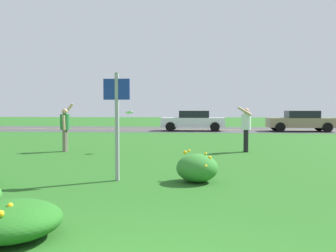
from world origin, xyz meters
TOP-DOWN VIEW (x-y plane):
  - ground_plane at (0.00, 12.83)m, footprint 120.00×120.00m
  - highway_strip at (0.00, 25.65)m, footprint 120.00×8.25m
  - highway_center_stripe at (0.00, 25.65)m, footprint 120.00×0.16m
  - daylily_clump_front_left at (-1.56, 1.57)m, footprint 1.20×1.19m
  - daylily_clump_near_camera at (0.56, 5.13)m, footprint 0.87×0.88m
  - sign_post_near_path at (-1.14, 5.12)m, footprint 0.56×0.10m
  - person_thrower_green_shirt at (-4.30, 10.29)m, footprint 0.42×0.51m
  - person_catcher_white_shirt at (2.20, 10.78)m, footprint 0.51×0.51m
  - frisbee_white at (-1.95, 10.38)m, footprint 0.28×0.26m
  - car_tan_center_left at (7.46, 23.80)m, footprint 4.50×2.00m
  - car_white_center_right at (-0.05, 23.80)m, footprint 4.50×2.00m

SIDE VIEW (x-z plane):
  - ground_plane at x=0.00m, z-range 0.00..0.00m
  - highway_strip at x=0.00m, z-range 0.00..0.01m
  - highway_center_stripe at x=0.00m, z-range 0.01..0.01m
  - daylily_clump_front_left at x=-1.56m, z-range -0.01..0.45m
  - daylily_clump_near_camera at x=0.56m, z-range -0.03..0.62m
  - car_tan_center_left at x=7.46m, z-range 0.01..1.46m
  - car_white_center_right at x=-0.05m, z-range 0.01..1.46m
  - person_thrower_green_shirt at x=-4.30m, z-range 0.06..1.81m
  - person_catcher_white_shirt at x=2.20m, z-range 0.12..1.76m
  - sign_post_near_path at x=-1.14m, z-range 0.25..2.54m
  - frisbee_white at x=-1.95m, z-range 1.35..1.49m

